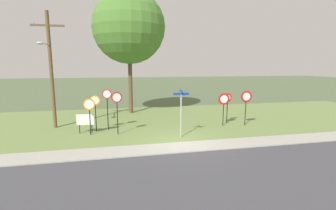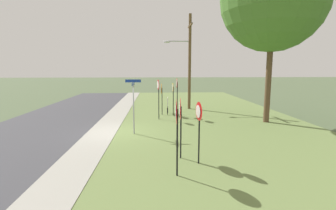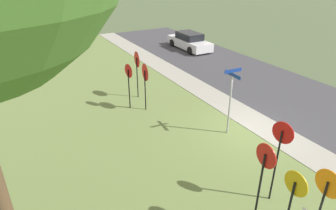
{
  "view_description": "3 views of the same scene",
  "coord_description": "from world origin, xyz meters",
  "px_view_note": "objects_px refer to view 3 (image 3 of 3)",
  "views": [
    {
      "loc": [
        -3.36,
        -12.63,
        4.35
      ],
      "look_at": [
        -0.08,
        2.7,
        1.77
      ],
      "focal_mm": 25.51,
      "sensor_mm": 36.0,
      "label": 1
    },
    {
      "loc": [
        13.42,
        2.11,
        3.54
      ],
      "look_at": [
        -0.0,
        2.83,
        1.53
      ],
      "focal_mm": 26.66,
      "sensor_mm": 36.0,
      "label": 2
    },
    {
      "loc": [
        -8.01,
        8.57,
        6.68
      ],
      "look_at": [
        1.33,
        3.37,
        1.52
      ],
      "focal_mm": 31.53,
      "sensor_mm": 36.0,
      "label": 3
    }
  ],
  "objects_px": {
    "stop_sign_near_left": "(293,196)",
    "stop_sign_far_left": "(263,172)",
    "yield_sign_far_left": "(137,63)",
    "street_name_post": "(231,96)",
    "yield_sign_near_left": "(129,76)",
    "stop_sign_near_right": "(280,146)",
    "yield_sign_near_right": "(145,76)",
    "parked_sedan_distant": "(189,41)",
    "stop_sign_far_center": "(326,193)"
  },
  "relations": [
    {
      "from": "stop_sign_far_left",
      "to": "parked_sedan_distant",
      "type": "relative_size",
      "value": 0.6
    },
    {
      "from": "stop_sign_far_center",
      "to": "stop_sign_near_left",
      "type": "bearing_deg",
      "value": 74.25
    },
    {
      "from": "stop_sign_near_right",
      "to": "yield_sign_far_left",
      "type": "bearing_deg",
      "value": -6.87
    },
    {
      "from": "stop_sign_far_center",
      "to": "yield_sign_far_left",
      "type": "relative_size",
      "value": 0.91
    },
    {
      "from": "stop_sign_far_left",
      "to": "yield_sign_near_right",
      "type": "relative_size",
      "value": 1.17
    },
    {
      "from": "yield_sign_near_right",
      "to": "yield_sign_far_left",
      "type": "relative_size",
      "value": 0.93
    },
    {
      "from": "stop_sign_far_left",
      "to": "stop_sign_far_center",
      "type": "xyz_separation_m",
      "value": [
        -1.05,
        -1.05,
        -0.31
      ]
    },
    {
      "from": "stop_sign_near_left",
      "to": "parked_sedan_distant",
      "type": "relative_size",
      "value": 0.51
    },
    {
      "from": "yield_sign_near_right",
      "to": "street_name_post",
      "type": "height_order",
      "value": "street_name_post"
    },
    {
      "from": "stop_sign_near_right",
      "to": "stop_sign_far_left",
      "type": "xyz_separation_m",
      "value": [
        -0.64,
        1.32,
        0.03
      ]
    },
    {
      "from": "stop_sign_far_center",
      "to": "yield_sign_near_right",
      "type": "relative_size",
      "value": 0.97
    },
    {
      "from": "stop_sign_far_left",
      "to": "yield_sign_near_right",
      "type": "distance_m",
      "value": 8.18
    },
    {
      "from": "yield_sign_near_right",
      "to": "stop_sign_far_left",
      "type": "bearing_deg",
      "value": 179.15
    },
    {
      "from": "stop_sign_far_left",
      "to": "stop_sign_far_center",
      "type": "relative_size",
      "value": 1.2
    },
    {
      "from": "yield_sign_near_left",
      "to": "street_name_post",
      "type": "bearing_deg",
      "value": -157.72
    },
    {
      "from": "stop_sign_near_right",
      "to": "stop_sign_far_center",
      "type": "xyz_separation_m",
      "value": [
        -1.69,
        0.27,
        -0.27
      ]
    },
    {
      "from": "yield_sign_near_right",
      "to": "yield_sign_far_left",
      "type": "xyz_separation_m",
      "value": [
        1.6,
        -0.29,
        0.14
      ]
    },
    {
      "from": "yield_sign_far_left",
      "to": "street_name_post",
      "type": "xyz_separation_m",
      "value": [
        -5.35,
        -1.8,
        -0.18
      ]
    },
    {
      "from": "stop_sign_near_right",
      "to": "street_name_post",
      "type": "distance_m",
      "value": 4.01
    },
    {
      "from": "street_name_post",
      "to": "yield_sign_near_right",
      "type": "bearing_deg",
      "value": 31.86
    },
    {
      "from": "stop_sign_far_center",
      "to": "yield_sign_far_left",
      "type": "bearing_deg",
      "value": 4.03
    },
    {
      "from": "stop_sign_far_center",
      "to": "yield_sign_near_left",
      "type": "bearing_deg",
      "value": 9.33
    },
    {
      "from": "stop_sign_near_right",
      "to": "street_name_post",
      "type": "relative_size",
      "value": 0.93
    },
    {
      "from": "stop_sign_near_right",
      "to": "yield_sign_near_right",
      "type": "distance_m",
      "value": 7.55
    },
    {
      "from": "stop_sign_near_right",
      "to": "yield_sign_near_right",
      "type": "height_order",
      "value": "stop_sign_near_right"
    },
    {
      "from": "stop_sign_near_left",
      "to": "stop_sign_near_right",
      "type": "height_order",
      "value": "stop_sign_near_right"
    },
    {
      "from": "stop_sign_near_left",
      "to": "stop_sign_far_left",
      "type": "bearing_deg",
      "value": 17.3
    },
    {
      "from": "yield_sign_near_left",
      "to": "street_name_post",
      "type": "xyz_separation_m",
      "value": [
        -4.34,
        -2.69,
        0.03
      ]
    },
    {
      "from": "stop_sign_near_left",
      "to": "yield_sign_near_right",
      "type": "height_order",
      "value": "stop_sign_near_left"
    },
    {
      "from": "stop_sign_near_left",
      "to": "street_name_post",
      "type": "height_order",
      "value": "street_name_post"
    },
    {
      "from": "stop_sign_near_left",
      "to": "yield_sign_near_left",
      "type": "distance_m",
      "value": 9.5
    },
    {
      "from": "street_name_post",
      "to": "stop_sign_far_center",
      "type": "bearing_deg",
      "value": 166.15
    },
    {
      "from": "yield_sign_near_right",
      "to": "parked_sedan_distant",
      "type": "relative_size",
      "value": 0.51
    },
    {
      "from": "stop_sign_near_left",
      "to": "yield_sign_near_left",
      "type": "height_order",
      "value": "stop_sign_near_left"
    },
    {
      "from": "stop_sign_near_right",
      "to": "stop_sign_far_left",
      "type": "bearing_deg",
      "value": 106.34
    },
    {
      "from": "stop_sign_near_left",
      "to": "stop_sign_near_right",
      "type": "relative_size",
      "value": 0.88
    },
    {
      "from": "stop_sign_near_left",
      "to": "yield_sign_far_left",
      "type": "bearing_deg",
      "value": -3.03
    },
    {
      "from": "stop_sign_far_center",
      "to": "parked_sedan_distant",
      "type": "relative_size",
      "value": 0.5
    },
    {
      "from": "stop_sign_near_left",
      "to": "stop_sign_near_right",
      "type": "distance_m",
      "value": 1.79
    },
    {
      "from": "stop_sign_far_left",
      "to": "yield_sign_near_left",
      "type": "distance_m",
      "value": 8.74
    },
    {
      "from": "stop_sign_far_left",
      "to": "yield_sign_far_left",
      "type": "height_order",
      "value": "stop_sign_far_left"
    },
    {
      "from": "yield_sign_near_left",
      "to": "street_name_post",
      "type": "height_order",
      "value": "street_name_post"
    },
    {
      "from": "stop_sign_near_left",
      "to": "stop_sign_far_left",
      "type": "relative_size",
      "value": 0.86
    },
    {
      "from": "stop_sign_far_center",
      "to": "yield_sign_near_right",
      "type": "xyz_separation_m",
      "value": [
        9.2,
        0.45,
        0.1
      ]
    },
    {
      "from": "yield_sign_near_left",
      "to": "yield_sign_far_left",
      "type": "relative_size",
      "value": 0.9
    },
    {
      "from": "yield_sign_near_left",
      "to": "stop_sign_far_center",
      "type": "bearing_deg",
      "value": 176.63
    },
    {
      "from": "stop_sign_far_left",
      "to": "yield_sign_far_left",
      "type": "distance_m",
      "value": 9.79
    },
    {
      "from": "stop_sign_near_right",
      "to": "yield_sign_near_left",
      "type": "bearing_deg",
      "value": -0.29
    },
    {
      "from": "stop_sign_far_center",
      "to": "stop_sign_near_right",
      "type": "bearing_deg",
      "value": -5.79
    },
    {
      "from": "stop_sign_far_left",
      "to": "yield_sign_near_right",
      "type": "height_order",
      "value": "stop_sign_far_left"
    }
  ]
}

